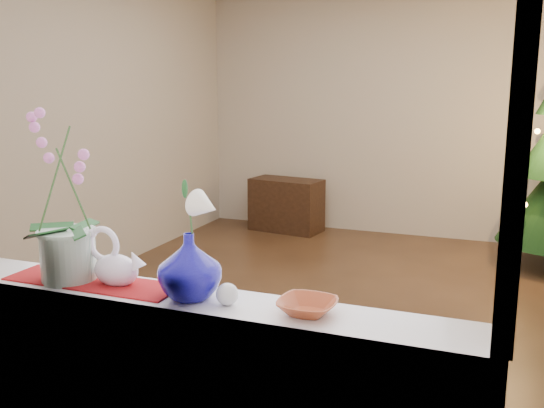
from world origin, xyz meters
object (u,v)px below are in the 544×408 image
Objects in this scene: swan at (116,258)px; blue_vase at (189,261)px; paperweight at (227,294)px; side_table at (286,205)px; orchid_pot at (64,197)px; amber_dish at (307,308)px.

blue_vase is at bearing 8.00° from swan.
side_table is at bearing 107.51° from paperweight.
orchid_pot is 4.73m from side_table.
orchid_pot is 0.74m from paperweight.
orchid_pot is 3.96× the size of amber_dish.
swan reaches higher than side_table.
orchid_pot reaches higher than side_table.
amber_dish is (0.96, 0.01, -0.31)m from orchid_pot.
side_table is at bearing 114.52° from swan.
blue_vase is (0.53, -0.01, -0.19)m from orchid_pot.
swan reaches higher than paperweight.
swan is 0.91× the size of blue_vase.
paperweight reaches higher than side_table.
swan is at bearing 175.51° from blue_vase.
amber_dish is at bearing 11.42° from swan.
orchid_pot is at bearing -71.96° from side_table.
amber_dish is (0.28, 0.02, -0.02)m from paperweight.
swan is (0.20, 0.02, -0.22)m from orchid_pot.
orchid_pot is 0.30m from swan.
swan reaches higher than amber_dish.
side_table is (-0.77, 4.57, -0.95)m from orchid_pot.
side_table is (-1.45, 4.59, -0.66)m from paperweight.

